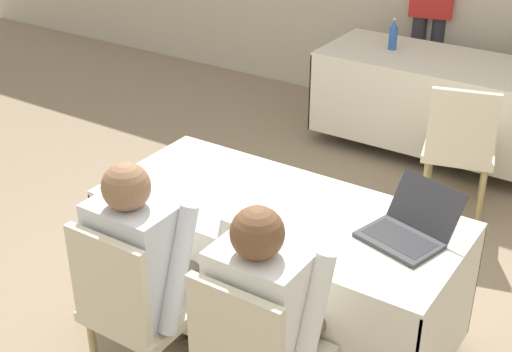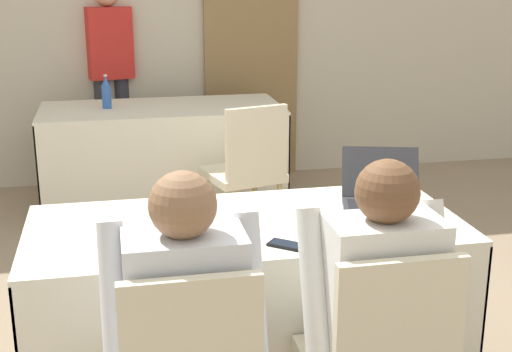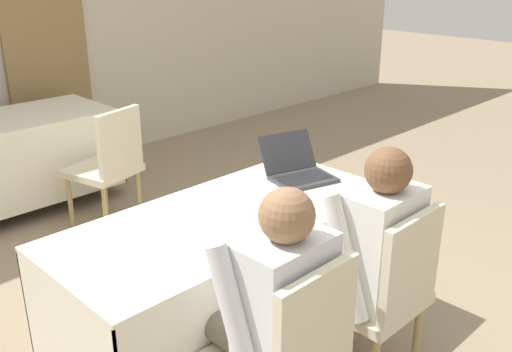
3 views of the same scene
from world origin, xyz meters
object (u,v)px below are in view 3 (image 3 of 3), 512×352
object	(u,v)px
cell_phone	(282,225)
person_white_shirt	(366,250)
chair_far_spare	(109,163)
chair_near_right	(383,290)
person_checkered_shirt	(270,306)
laptop	(298,171)

from	to	relation	value
cell_phone	person_white_shirt	distance (m)	0.39
cell_phone	chair_far_spare	size ratio (longest dim) A/B	0.16
chair_far_spare	chair_near_right	bearing A→B (deg)	74.61
chair_far_spare	person_checkered_shirt	world-z (taller)	person_checkered_shirt
laptop	chair_near_right	xyz separation A→B (m)	(-0.29, -0.76, -0.29)
chair_far_spare	laptop	bearing A→B (deg)	84.82
laptop	chair_far_spare	world-z (taller)	laptop
chair_far_spare	person_white_shirt	bearing A→B (deg)	74.59
laptop	cell_phone	size ratio (longest dim) A/B	2.92
cell_phone	person_checkered_shirt	size ratio (longest dim) A/B	0.12
chair_near_right	chair_far_spare	bearing A→B (deg)	-90.40
laptop	person_white_shirt	xyz separation A→B (m)	(-0.29, -0.66, -0.13)
chair_near_right	person_white_shirt	xyz separation A→B (m)	(0.00, 0.10, 0.16)
cell_phone	person_white_shirt	world-z (taller)	person_white_shirt
chair_near_right	cell_phone	bearing A→B (deg)	-63.12
chair_near_right	person_white_shirt	bearing A→B (deg)	-90.00
cell_phone	person_white_shirt	size ratio (longest dim) A/B	0.12
chair_far_spare	cell_phone	bearing A→B (deg)	68.17
chair_near_right	person_checkered_shirt	xyz separation A→B (m)	(-0.62, 0.10, 0.16)
laptop	chair_far_spare	distance (m)	1.61
chair_near_right	chair_far_spare	size ratio (longest dim) A/B	1.00
chair_near_right	person_checkered_shirt	size ratio (longest dim) A/B	0.77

